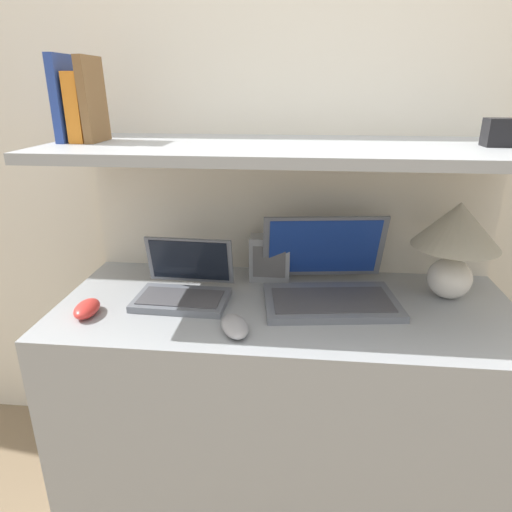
{
  "coord_description": "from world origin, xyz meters",
  "views": [
    {
      "loc": [
        0.04,
        -0.92,
        1.3
      ],
      "look_at": [
        -0.09,
        0.28,
        0.85
      ],
      "focal_mm": 32.0,
      "sensor_mm": 36.0,
      "label": 1
    }
  ],
  "objects_px": {
    "laptop_large": "(328,283)",
    "book_brown": "(93,100)",
    "computer_mouse": "(235,326)",
    "shelf_gadget": "(500,133)",
    "second_mouse": "(87,309)",
    "laptop_small": "(184,287)",
    "router_box": "(270,258)",
    "book_orange": "(82,107)",
    "table_lamp": "(456,236)",
    "book_blue": "(66,99)"
  },
  "relations": [
    {
      "from": "laptop_large",
      "to": "book_brown",
      "type": "bearing_deg",
      "value": 179.19
    },
    {
      "from": "computer_mouse",
      "to": "shelf_gadget",
      "type": "bearing_deg",
      "value": 20.26
    },
    {
      "from": "shelf_gadget",
      "to": "second_mouse",
      "type": "bearing_deg",
      "value": -170.17
    },
    {
      "from": "computer_mouse",
      "to": "laptop_small",
      "type": "bearing_deg",
      "value": 133.73
    },
    {
      "from": "laptop_small",
      "to": "second_mouse",
      "type": "height_order",
      "value": "laptop_small"
    },
    {
      "from": "computer_mouse",
      "to": "router_box",
      "type": "xyz_separation_m",
      "value": [
        0.06,
        0.36,
        0.05
      ]
    },
    {
      "from": "book_orange",
      "to": "book_brown",
      "type": "distance_m",
      "value": 0.04
    },
    {
      "from": "table_lamp",
      "to": "computer_mouse",
      "type": "relative_size",
      "value": 2.15
    },
    {
      "from": "book_brown",
      "to": "shelf_gadget",
      "type": "xyz_separation_m",
      "value": [
        1.08,
        0.0,
        -0.08
      ]
    },
    {
      "from": "table_lamp",
      "to": "book_brown",
      "type": "xyz_separation_m",
      "value": [
        -1.02,
        -0.04,
        0.37
      ]
    },
    {
      "from": "computer_mouse",
      "to": "second_mouse",
      "type": "distance_m",
      "value": 0.43
    },
    {
      "from": "laptop_large",
      "to": "book_brown",
      "type": "distance_m",
      "value": 0.84
    },
    {
      "from": "table_lamp",
      "to": "book_brown",
      "type": "distance_m",
      "value": 1.09
    },
    {
      "from": "laptop_large",
      "to": "router_box",
      "type": "bearing_deg",
      "value": 146.12
    },
    {
      "from": "computer_mouse",
      "to": "shelf_gadget",
      "type": "height_order",
      "value": "shelf_gadget"
    },
    {
      "from": "computer_mouse",
      "to": "book_blue",
      "type": "height_order",
      "value": "book_blue"
    },
    {
      "from": "laptop_small",
      "to": "computer_mouse",
      "type": "height_order",
      "value": "laptop_small"
    },
    {
      "from": "router_box",
      "to": "book_brown",
      "type": "bearing_deg",
      "value": -166.7
    },
    {
      "from": "laptop_large",
      "to": "second_mouse",
      "type": "relative_size",
      "value": 3.71
    },
    {
      "from": "table_lamp",
      "to": "laptop_small",
      "type": "xyz_separation_m",
      "value": [
        -0.78,
        -0.09,
        -0.16
      ]
    },
    {
      "from": "laptop_small",
      "to": "computer_mouse",
      "type": "xyz_separation_m",
      "value": [
        0.18,
        -0.19,
        -0.02
      ]
    },
    {
      "from": "laptop_large",
      "to": "book_blue",
      "type": "height_order",
      "value": "book_blue"
    },
    {
      "from": "book_brown",
      "to": "book_blue",
      "type": "bearing_deg",
      "value": -180.0
    },
    {
      "from": "laptop_large",
      "to": "router_box",
      "type": "relative_size",
      "value": 2.85
    },
    {
      "from": "book_orange",
      "to": "shelf_gadget",
      "type": "height_order",
      "value": "book_orange"
    },
    {
      "from": "laptop_large",
      "to": "book_brown",
      "type": "relative_size",
      "value": 1.87
    },
    {
      "from": "table_lamp",
      "to": "book_blue",
      "type": "bearing_deg",
      "value": -178.17
    },
    {
      "from": "laptop_large",
      "to": "book_orange",
      "type": "height_order",
      "value": "book_orange"
    },
    {
      "from": "second_mouse",
      "to": "laptop_small",
      "type": "bearing_deg",
      "value": 28.36
    },
    {
      "from": "book_brown",
      "to": "shelf_gadget",
      "type": "height_order",
      "value": "book_brown"
    },
    {
      "from": "table_lamp",
      "to": "shelf_gadget",
      "type": "bearing_deg",
      "value": -32.96
    },
    {
      "from": "book_brown",
      "to": "second_mouse",
      "type": "bearing_deg",
      "value": -90.93
    },
    {
      "from": "laptop_small",
      "to": "book_orange",
      "type": "bearing_deg",
      "value": 168.4
    },
    {
      "from": "router_box",
      "to": "shelf_gadget",
      "type": "relative_size",
      "value": 1.95
    },
    {
      "from": "table_lamp",
      "to": "shelf_gadget",
      "type": "height_order",
      "value": "shelf_gadget"
    },
    {
      "from": "table_lamp",
      "to": "second_mouse",
      "type": "relative_size",
      "value": 2.58
    },
    {
      "from": "laptop_small",
      "to": "router_box",
      "type": "xyz_separation_m",
      "value": [
        0.24,
        0.17,
        0.04
      ]
    },
    {
      "from": "laptop_large",
      "to": "router_box",
      "type": "height_order",
      "value": "laptop_large"
    },
    {
      "from": "book_brown",
      "to": "router_box",
      "type": "bearing_deg",
      "value": 13.3
    },
    {
      "from": "router_box",
      "to": "shelf_gadget",
      "type": "height_order",
      "value": "shelf_gadget"
    },
    {
      "from": "laptop_large",
      "to": "laptop_small",
      "type": "bearing_deg",
      "value": -173.7
    },
    {
      "from": "laptop_small",
      "to": "shelf_gadget",
      "type": "relative_size",
      "value": 3.63
    },
    {
      "from": "router_box",
      "to": "book_brown",
      "type": "relative_size",
      "value": 0.66
    },
    {
      "from": "router_box",
      "to": "book_blue",
      "type": "xyz_separation_m",
      "value": [
        -0.56,
        -0.11,
        0.49
      ]
    },
    {
      "from": "second_mouse",
      "to": "router_box",
      "type": "height_order",
      "value": "router_box"
    },
    {
      "from": "second_mouse",
      "to": "book_blue",
      "type": "relative_size",
      "value": 0.49
    },
    {
      "from": "table_lamp",
      "to": "router_box",
      "type": "relative_size",
      "value": 1.99
    },
    {
      "from": "book_orange",
      "to": "laptop_small",
      "type": "bearing_deg",
      "value": -11.6
    },
    {
      "from": "table_lamp",
      "to": "shelf_gadget",
      "type": "xyz_separation_m",
      "value": [
        0.05,
        -0.04,
        0.29
      ]
    },
    {
      "from": "table_lamp",
      "to": "router_box",
      "type": "bearing_deg",
      "value": 171.73
    }
  ]
}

